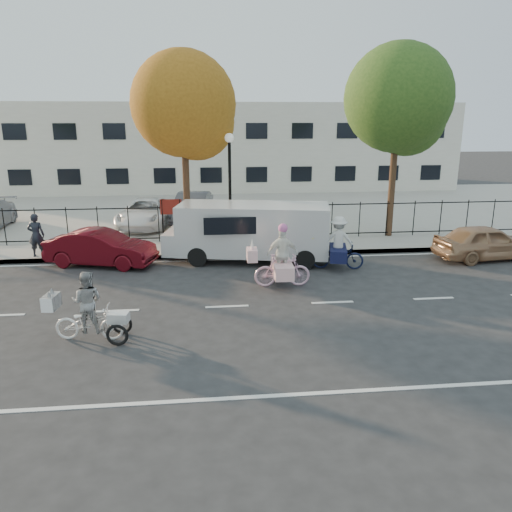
{
  "coord_description": "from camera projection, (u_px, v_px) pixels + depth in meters",
  "views": [
    {
      "loc": [
        -0.58,
        -12.97,
        5.09
      ],
      "look_at": [
        0.94,
        1.2,
        1.1
      ],
      "focal_mm": 35.0,
      "sensor_mm": 36.0,
      "label": 1
    }
  ],
  "objects": [
    {
      "name": "curb",
      "position": [
        220.0,
        256.0,
        18.67
      ],
      "size": [
        60.0,
        0.1,
        0.15
      ],
      "primitive_type": "cube",
      "color": "#A8A399",
      "rests_on": "ground"
    },
    {
      "name": "white_van",
      "position": [
        250.0,
        230.0,
        17.96
      ],
      "size": [
        6.16,
        2.98,
        2.08
      ],
      "rotation": [
        0.0,
        0.0,
        -0.2
      ],
      "color": "silver",
      "rests_on": "ground"
    },
    {
      "name": "pedestrian",
      "position": [
        36.0,
        235.0,
        18.09
      ],
      "size": [
        0.59,
        0.39,
        1.59
      ],
      "primitive_type": "imported",
      "rotation": [
        0.0,
        0.0,
        3.16
      ],
      "color": "black",
      "rests_on": "sidewalk"
    },
    {
      "name": "road_markings",
      "position": [
        227.0,
        306.0,
        13.85
      ],
      "size": [
        60.0,
        9.52,
        0.01
      ],
      "primitive_type": null,
      "color": "silver",
      "rests_on": "ground"
    },
    {
      "name": "lot_car_c",
      "position": [
        192.0,
        207.0,
        24.27
      ],
      "size": [
        2.15,
        4.38,
        1.38
      ],
      "primitive_type": "imported",
      "rotation": [
        0.0,
        0.0,
        -0.17
      ],
      "color": "#4F5057",
      "rests_on": "parking_lot"
    },
    {
      "name": "sidewalk",
      "position": [
        219.0,
        248.0,
        19.67
      ],
      "size": [
        60.0,
        2.2,
        0.15
      ],
      "primitive_type": "cube",
      "color": "#A8A399",
      "rests_on": "ground"
    },
    {
      "name": "building",
      "position": [
        209.0,
        146.0,
        36.98
      ],
      "size": [
        34.0,
        10.0,
        6.0
      ],
      "primitive_type": "cube",
      "color": "silver",
      "rests_on": "ground"
    },
    {
      "name": "street_sign",
      "position": [
        171.0,
        213.0,
        19.79
      ],
      "size": [
        0.85,
        0.06,
        1.8
      ],
      "color": "black",
      "rests_on": "sidewalk"
    },
    {
      "name": "parking_lot",
      "position": [
        214.0,
        209.0,
        28.19
      ],
      "size": [
        60.0,
        15.6,
        0.15
      ],
      "primitive_type": "cube",
      "color": "#A8A399",
      "rests_on": "ground"
    },
    {
      "name": "ground",
      "position": [
        227.0,
        307.0,
        13.85
      ],
      "size": [
        120.0,
        120.0,
        0.0
      ],
      "primitive_type": "plane",
      "color": "#333334"
    },
    {
      "name": "lot_car_b",
      "position": [
        146.0,
        213.0,
        23.18
      ],
      "size": [
        2.72,
        4.8,
        1.26
      ],
      "primitive_type": "imported",
      "rotation": [
        0.0,
        0.0,
        -0.14
      ],
      "color": "white",
      "rests_on": "parking_lot"
    },
    {
      "name": "zebra_trike",
      "position": [
        89.0,
        314.0,
        11.65
      ],
      "size": [
        1.98,
        0.88,
        1.69
      ],
      "rotation": [
        0.0,
        0.0,
        1.44
      ],
      "color": "white",
      "rests_on": "ground"
    },
    {
      "name": "gold_sedan",
      "position": [
        486.0,
        242.0,
        18.31
      ],
      "size": [
        3.95,
        1.95,
        1.3
      ],
      "primitive_type": "imported",
      "rotation": [
        0.0,
        0.0,
        1.68
      ],
      "color": "tan",
      "rests_on": "ground"
    },
    {
      "name": "tree_mid",
      "position": [
        187.0,
        109.0,
        19.81
      ],
      "size": [
        4.18,
        4.18,
        7.67
      ],
      "color": "#442D1D",
      "rests_on": "ground"
    },
    {
      "name": "bull_bike",
      "position": [
        337.0,
        248.0,
        17.13
      ],
      "size": [
        2.04,
        1.42,
        1.84
      ],
      "rotation": [
        0.0,
        0.0,
        1.35
      ],
      "color": "#101735",
      "rests_on": "ground"
    },
    {
      "name": "lamppost",
      "position": [
        230.0,
        169.0,
        19.57
      ],
      "size": [
        0.36,
        0.36,
        4.33
      ],
      "color": "black",
      "rests_on": "sidewalk"
    },
    {
      "name": "unicorn_bike",
      "position": [
        281.0,
        264.0,
        15.32
      ],
      "size": [
        1.97,
        1.37,
        1.99
      ],
      "rotation": [
        0.0,
        0.0,
        1.54
      ],
      "color": "#E7B0CB",
      "rests_on": "ground"
    },
    {
      "name": "tree_east",
      "position": [
        401.0,
        104.0,
        20.16
      ],
      "size": [
        4.36,
        4.36,
        7.99
      ],
      "color": "#442D1D",
      "rests_on": "ground"
    },
    {
      "name": "red_sedan",
      "position": [
        101.0,
        248.0,
        17.56
      ],
      "size": [
        4.04,
        2.34,
        1.26
      ],
      "primitive_type": "imported",
      "rotation": [
        0.0,
        0.0,
        1.29
      ],
      "color": "#4F0911",
      "rests_on": "ground"
    },
    {
      "name": "iron_fence",
      "position": [
        218.0,
        222.0,
        20.5
      ],
      "size": [
        58.0,
        0.06,
        1.5
      ],
      "primitive_type": null,
      "color": "black",
      "rests_on": "sidewalk"
    }
  ]
}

